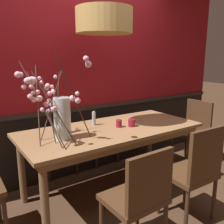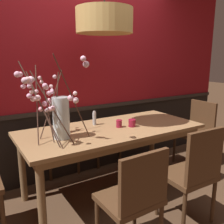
# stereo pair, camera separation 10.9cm
# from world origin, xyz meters

# --- Properties ---
(ground_plane) EXTENTS (24.00, 24.00, 0.00)m
(ground_plane) POSITION_xyz_m (0.00, 0.00, 0.00)
(ground_plane) COLOR #4C3321
(back_wall) EXTENTS (4.93, 0.14, 2.80)m
(back_wall) POSITION_xyz_m (0.00, 0.70, 1.39)
(back_wall) COLOR black
(back_wall) RESTS_ON ground
(dining_table) EXTENTS (1.99, 0.88, 0.77)m
(dining_table) POSITION_xyz_m (0.00, 0.00, 0.68)
(dining_table) COLOR #997047
(dining_table) RESTS_ON ground
(chair_head_east_end) EXTENTS (0.39, 0.44, 0.91)m
(chair_head_east_end) POSITION_xyz_m (1.44, 0.01, 0.52)
(chair_head_east_end) COLOR #4C301C
(chair_head_east_end) RESTS_ON ground
(chair_near_side_left) EXTENTS (0.45, 0.40, 0.88)m
(chair_near_side_left) POSITION_xyz_m (-0.34, -0.87, 0.50)
(chair_near_side_left) COLOR #4C301C
(chair_near_side_left) RESTS_ON ground
(chair_far_side_left) EXTENTS (0.45, 0.44, 0.95)m
(chair_far_side_left) POSITION_xyz_m (-0.32, 0.87, 0.53)
(chair_far_side_left) COLOR #4C301C
(chair_far_side_left) RESTS_ON ground
(chair_far_side_right) EXTENTS (0.43, 0.39, 0.96)m
(chair_far_side_right) POSITION_xyz_m (0.34, 0.85, 0.53)
(chair_far_side_right) COLOR #4C301C
(chair_far_side_right) RESTS_ON ground
(chair_near_side_right) EXTENTS (0.45, 0.42, 0.94)m
(chair_near_side_right) POSITION_xyz_m (0.33, -0.85, 0.52)
(chair_near_side_right) COLOR #4C301C
(chair_near_side_right) RESTS_ON ground
(vase_with_blossoms) EXTENTS (0.61, 0.63, 0.79)m
(vase_with_blossoms) POSITION_xyz_m (-0.62, -0.04, 1.01)
(vase_with_blossoms) COLOR silver
(vase_with_blossoms) RESTS_ON dining_table
(candle_holder_nearer_center) EXTENTS (0.08, 0.08, 0.08)m
(candle_holder_nearer_center) POSITION_xyz_m (0.22, -0.07, 0.81)
(candle_holder_nearer_center) COLOR maroon
(candle_holder_nearer_center) RESTS_ON dining_table
(candle_holder_nearer_edge) EXTENTS (0.07, 0.07, 0.08)m
(candle_holder_nearer_edge) POSITION_xyz_m (0.08, -0.02, 0.81)
(candle_holder_nearer_edge) COLOR maroon
(candle_holder_nearer_edge) RESTS_ON dining_table
(condiment_bottle) EXTENTS (0.04, 0.04, 0.16)m
(condiment_bottle) POSITION_xyz_m (-0.11, 0.21, 0.84)
(condiment_bottle) COLOR #ADADB2
(condiment_bottle) RESTS_ON dining_table
(pendant_lamp) EXTENTS (0.58, 0.58, 1.04)m
(pendant_lamp) POSITION_xyz_m (-0.04, 0.09, 1.88)
(pendant_lamp) COLOR tan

